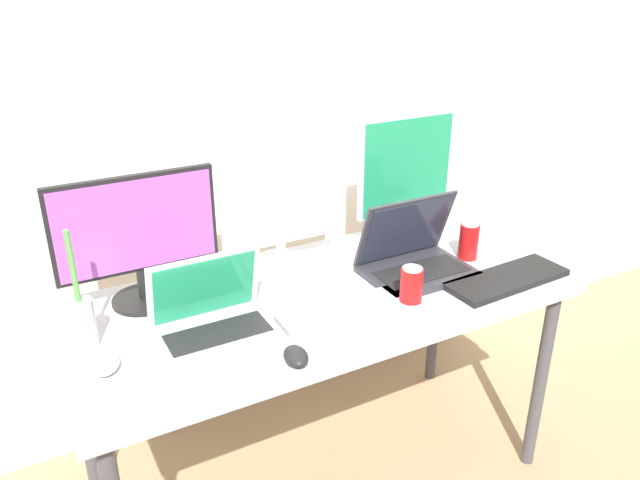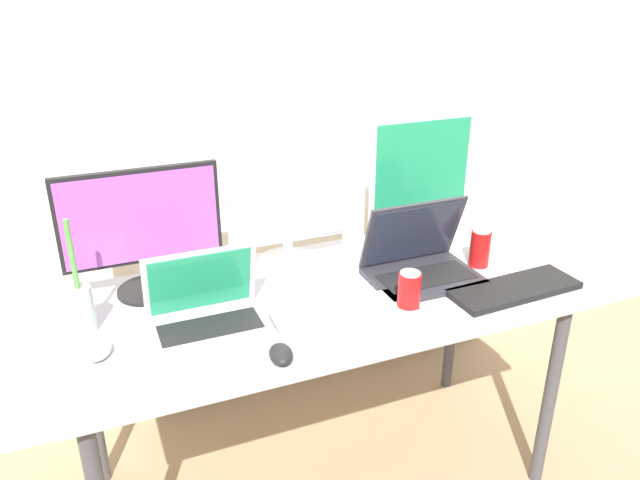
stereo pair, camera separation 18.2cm
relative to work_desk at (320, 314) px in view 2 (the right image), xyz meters
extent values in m
plane|color=#9E7F5B|center=(0.00, 0.00, -0.67)|extent=(16.00, 16.00, 0.00)
cube|color=silver|center=(0.00, 0.59, 0.63)|extent=(7.00, 0.08, 2.60)
cylinder|color=#424247|center=(0.70, -0.29, -0.32)|extent=(0.04, 0.04, 0.71)
cylinder|color=#424247|center=(-0.70, 0.29, -0.32)|extent=(0.04, 0.04, 0.71)
cylinder|color=#424247|center=(0.70, 0.29, -0.32)|extent=(0.04, 0.04, 0.71)
cube|color=#B7B7BC|center=(0.00, 0.00, 0.05)|extent=(1.53, 0.69, 0.03)
cylinder|color=black|center=(-0.48, 0.21, 0.08)|extent=(0.19, 0.19, 0.01)
cylinder|color=black|center=(-0.48, 0.21, 0.13)|extent=(0.03, 0.03, 0.09)
cube|color=black|center=(-0.48, 0.21, 0.32)|extent=(0.47, 0.02, 0.29)
cube|color=#A54CB2|center=(-0.48, 0.20, 0.32)|extent=(0.44, 0.01, 0.26)
cylinder|color=silver|center=(-0.02, 0.24, 0.08)|extent=(0.20, 0.20, 0.01)
cylinder|color=silver|center=(-0.02, 0.24, 0.12)|extent=(0.03, 0.03, 0.07)
cube|color=silver|center=(-0.02, 0.24, 0.31)|extent=(0.40, 0.02, 0.33)
cube|color=white|center=(-0.02, 0.23, 0.31)|extent=(0.37, 0.01, 0.30)
cylinder|color=silver|center=(0.48, 0.25, 0.08)|extent=(0.21, 0.21, 0.01)
cylinder|color=silver|center=(0.48, 0.25, 0.12)|extent=(0.03, 0.03, 0.08)
cube|color=silver|center=(0.48, 0.25, 0.34)|extent=(0.38, 0.02, 0.35)
cube|color=#1E8C59|center=(0.48, 0.23, 0.34)|extent=(0.36, 0.01, 0.33)
cube|color=silver|center=(-0.36, -0.08, 0.08)|extent=(0.31, 0.20, 0.02)
cube|color=black|center=(-0.36, -0.09, 0.09)|extent=(0.28, 0.11, 0.00)
cube|color=silver|center=(-0.36, 0.00, 0.19)|extent=(0.31, 0.06, 0.20)
cube|color=#1E8C59|center=(-0.36, -0.01, 0.19)|extent=(0.28, 0.05, 0.18)
cube|color=#2D2D33|center=(0.34, -0.04, 0.08)|extent=(0.34, 0.24, 0.02)
cube|color=black|center=(0.34, -0.06, 0.09)|extent=(0.30, 0.13, 0.00)
cube|color=#2D2D33|center=(0.34, 0.04, 0.20)|extent=(0.34, 0.09, 0.23)
cube|color=#232838|center=(0.34, 0.03, 0.20)|extent=(0.30, 0.07, 0.20)
cube|color=#B2B2B7|center=(0.01, -0.15, 0.08)|extent=(0.41, 0.16, 0.02)
cube|color=black|center=(0.56, -0.21, 0.08)|extent=(0.42, 0.16, 0.02)
ellipsoid|color=silver|center=(-0.65, -0.09, 0.09)|extent=(0.09, 0.11, 0.04)
ellipsoid|color=black|center=(-0.22, -0.28, 0.09)|extent=(0.07, 0.10, 0.04)
cylinder|color=red|center=(0.20, -0.19, 0.13)|extent=(0.07, 0.07, 0.12)
cylinder|color=silver|center=(0.20, -0.19, 0.19)|extent=(0.06, 0.06, 0.00)
cylinder|color=red|center=(0.56, -0.02, 0.13)|extent=(0.07, 0.07, 0.12)
cylinder|color=silver|center=(0.56, -0.02, 0.19)|extent=(0.06, 0.06, 0.00)
cylinder|color=#B2D1B7|center=(-0.67, 0.05, 0.14)|extent=(0.07, 0.07, 0.14)
cylinder|color=#519342|center=(-0.67, 0.05, 0.30)|extent=(0.01, 0.01, 0.20)
camera|label=1|loc=(-0.79, -1.46, 1.00)|focal=35.00mm
camera|label=2|loc=(-0.63, -1.54, 1.00)|focal=35.00mm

